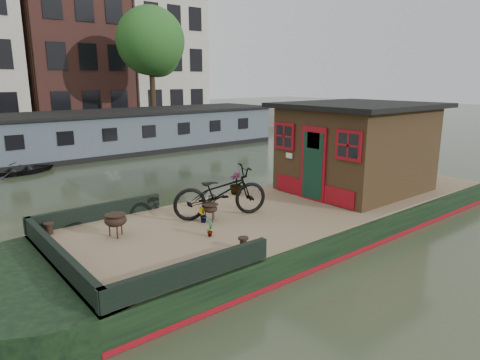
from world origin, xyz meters
TOP-DOWN VIEW (x-y plane):
  - ground at (0.00, 0.00)m, footprint 120.00×120.00m
  - houseboat_hull at (-1.33, 0.00)m, footprint 14.01×4.02m
  - houseboat_deck at (0.00, 0.00)m, footprint 11.80×3.80m
  - bow_bulwark at (-5.07, 0.00)m, footprint 3.00×4.00m
  - cabin at (2.19, 0.00)m, footprint 4.00×3.50m
  - bicycle at (-2.24, 0.38)m, footprint 2.31×1.38m
  - potted_plant_a at (-3.16, -0.50)m, footprint 0.22×0.22m
  - potted_plant_b at (-2.79, 0.31)m, footprint 0.23×0.24m
  - potted_plant_d at (-0.75, 1.70)m, footprint 0.38×0.38m
  - brazier_front at (-2.60, 0.27)m, footprint 0.39×0.39m
  - brazier_rear at (-4.60, 0.68)m, footprint 0.43×0.43m
  - bollard_port at (-5.60, 1.65)m, footprint 0.21×0.21m
  - bollard_stbd at (-3.05, -1.41)m, footprint 0.20×0.20m
  - dinghy at (-4.11, 11.50)m, footprint 2.82×2.02m
  - far_houseboat at (0.00, 14.00)m, footprint 20.40×4.40m
  - quay at (0.00, 20.50)m, footprint 60.00×6.00m
  - townhouse_row at (0.15, 27.50)m, footprint 27.25×8.00m
  - tree_right at (6.14, 19.07)m, footprint 4.40×4.40m

SIDE VIEW (x-z plane):
  - ground at x=0.00m, z-range 0.00..0.00m
  - houseboat_hull at x=-1.33m, z-range -0.03..0.57m
  - dinghy at x=-4.11m, z-range 0.00..0.58m
  - quay at x=0.00m, z-range 0.00..0.90m
  - houseboat_deck at x=0.00m, z-range 0.60..0.65m
  - bollard_stbd at x=-3.05m, z-range 0.65..0.87m
  - bollard_port at x=-5.60m, z-range 0.65..0.89m
  - potted_plant_b at x=-2.79m, z-range 0.65..0.99m
  - potted_plant_a at x=-3.16m, z-range 0.65..1.00m
  - bow_bulwark at x=-5.07m, z-range 0.65..1.00m
  - brazier_front at x=-2.60m, z-range 0.65..1.04m
  - brazier_rear at x=-4.60m, z-range 0.65..1.11m
  - potted_plant_d at x=-0.75m, z-range 0.65..1.25m
  - far_houseboat at x=0.00m, z-range -0.09..2.02m
  - bicycle at x=-2.24m, z-range 0.65..1.80m
  - cabin at x=2.19m, z-range 0.67..3.09m
  - tree_right at x=6.14m, z-range 2.19..9.59m
  - townhouse_row at x=0.15m, z-range -0.35..16.15m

